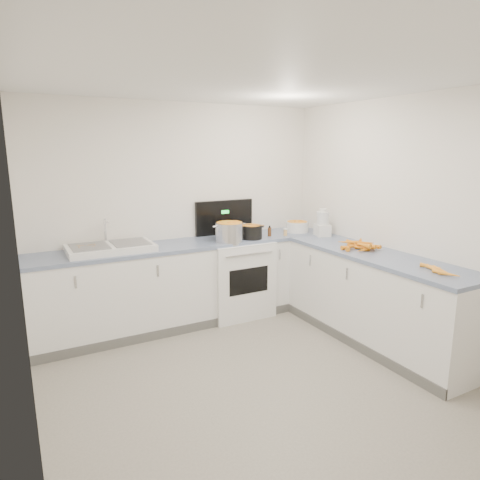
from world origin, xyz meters
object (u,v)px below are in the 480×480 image
black_pot (251,233)px  spice_jar (285,233)px  extract_bottle (270,232)px  stove (235,276)px  steel_pot (229,233)px  food_processor (323,224)px  sink (110,248)px  mixing_bowl (297,227)px

black_pot → spice_jar: black_pot is taller
black_pot → extract_bottle: 0.26m
black_pot → spice_jar: (0.45, -0.05, -0.03)m
stove → steel_pot: stove is taller
spice_jar → food_processor: (0.40, -0.21, 0.10)m
stove → sink: stove is taller
sink → spice_jar: size_ratio=11.18×
food_processor → extract_bottle: bearing=154.3°
sink → extract_bottle: bearing=-3.7°
stove → extract_bottle: bearing=-14.2°
stove → mixing_bowl: bearing=-1.9°
black_pot → stove: bearing=141.3°
food_processor → black_pot: bearing=162.7°
black_pot → steel_pot: bearing=-177.0°
sink → steel_pot: size_ratio=2.65×
sink → spice_jar: sink is taller
spice_jar → steel_pot: bearing=177.4°
steel_pot → spice_jar: (0.75, -0.03, -0.06)m
steel_pot → extract_bottle: size_ratio=3.04×
mixing_bowl → spice_jar: bearing=-152.8°
steel_pot → food_processor: size_ratio=0.98×
sink → extract_bottle: 1.87m
stove → food_processor: (1.00, -0.39, 0.61)m
extract_bottle → food_processor: bearing=-25.7°
mixing_bowl → spice_jar: size_ratio=3.73×
extract_bottle → spice_jar: bearing=-19.4°
black_pot → extract_bottle: (0.26, 0.02, -0.02)m
sink → spice_jar: 2.06m
black_pot → extract_bottle: size_ratio=2.36×
stove → food_processor: bearing=-21.1°
sink → extract_bottle: sink is taller
sink → mixing_bowl: 2.33m
steel_pot → spice_jar: 0.75m
stove → sink: 1.54m
stove → steel_pot: (-0.15, -0.14, 0.56)m
stove → spice_jar: 0.80m
extract_bottle → black_pot: bearing=-176.4°
mixing_bowl → extract_bottle: bearing=-170.7°
extract_bottle → spice_jar: extract_bottle is taller
mixing_bowl → extract_bottle: size_ratio=2.69×
black_pot → spice_jar: 0.45m
mixing_bowl → spice_jar: 0.31m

